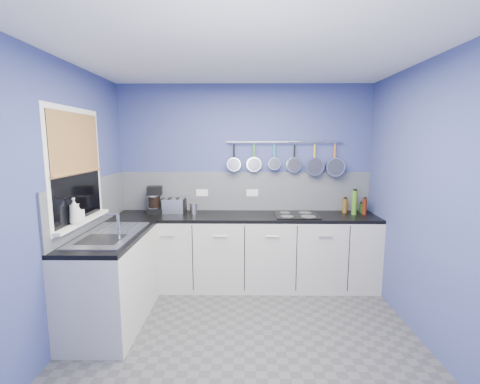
{
  "coord_description": "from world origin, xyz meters",
  "views": [
    {
      "loc": [
        -0.01,
        -2.82,
        1.79
      ],
      "look_at": [
        -0.05,
        0.75,
        1.25
      ],
      "focal_mm": 25.21,
      "sensor_mm": 36.0,
      "label": 1
    }
  ],
  "objects_px": {
    "soap_bottle_a": "(74,211)",
    "canister": "(194,208)",
    "soap_bottle_b": "(78,213)",
    "coffee_maker": "(155,200)",
    "toaster": "(174,206)",
    "hob": "(296,215)",
    "paper_towel": "(153,201)"
  },
  "relations": [
    {
      "from": "toaster",
      "to": "hob",
      "type": "distance_m",
      "value": 1.52
    },
    {
      "from": "coffee_maker",
      "to": "soap_bottle_b",
      "type": "bearing_deg",
      "value": -119.26
    },
    {
      "from": "toaster",
      "to": "paper_towel",
      "type": "bearing_deg",
      "value": -178.92
    },
    {
      "from": "toaster",
      "to": "canister",
      "type": "relative_size",
      "value": 2.19
    },
    {
      "from": "soap_bottle_b",
      "to": "paper_towel",
      "type": "xyz_separation_m",
      "value": [
        0.39,
        1.1,
        -0.09
      ]
    },
    {
      "from": "soap_bottle_b",
      "to": "canister",
      "type": "distance_m",
      "value": 1.42
    },
    {
      "from": "paper_towel",
      "to": "canister",
      "type": "xyz_separation_m",
      "value": [
        0.5,
        -0.01,
        -0.09
      ]
    },
    {
      "from": "soap_bottle_a",
      "to": "coffee_maker",
      "type": "distance_m",
      "value": 1.24
    },
    {
      "from": "soap_bottle_a",
      "to": "paper_towel",
      "type": "height_order",
      "value": "soap_bottle_a"
    },
    {
      "from": "coffee_maker",
      "to": "toaster",
      "type": "distance_m",
      "value": 0.25
    },
    {
      "from": "coffee_maker",
      "to": "soap_bottle_a",
      "type": "bearing_deg",
      "value": -118.15
    },
    {
      "from": "paper_towel",
      "to": "canister",
      "type": "distance_m",
      "value": 0.51
    },
    {
      "from": "coffee_maker",
      "to": "toaster",
      "type": "bearing_deg",
      "value": -1.77
    },
    {
      "from": "coffee_maker",
      "to": "hob",
      "type": "distance_m",
      "value": 1.76
    },
    {
      "from": "soap_bottle_b",
      "to": "canister",
      "type": "xyz_separation_m",
      "value": [
        0.9,
        1.09,
        -0.17
      ]
    },
    {
      "from": "hob",
      "to": "soap_bottle_a",
      "type": "bearing_deg",
      "value": -153.98
    },
    {
      "from": "soap_bottle_a",
      "to": "canister",
      "type": "bearing_deg",
      "value": 52.17
    },
    {
      "from": "canister",
      "to": "hob",
      "type": "bearing_deg",
      "value": -4.68
    },
    {
      "from": "paper_towel",
      "to": "coffee_maker",
      "type": "height_order",
      "value": "coffee_maker"
    },
    {
      "from": "soap_bottle_b",
      "to": "coffee_maker",
      "type": "bearing_deg",
      "value": 69.42
    },
    {
      "from": "soap_bottle_a",
      "to": "toaster",
      "type": "xyz_separation_m",
      "value": [
        0.64,
        1.19,
        -0.18
      ]
    },
    {
      "from": "soap_bottle_b",
      "to": "canister",
      "type": "bearing_deg",
      "value": 50.48
    },
    {
      "from": "paper_towel",
      "to": "coffee_maker",
      "type": "distance_m",
      "value": 0.03
    },
    {
      "from": "soap_bottle_b",
      "to": "toaster",
      "type": "relative_size",
      "value": 0.62
    },
    {
      "from": "soap_bottle_b",
      "to": "canister",
      "type": "height_order",
      "value": "soap_bottle_b"
    },
    {
      "from": "canister",
      "to": "paper_towel",
      "type": "bearing_deg",
      "value": 178.36
    },
    {
      "from": "toaster",
      "to": "hob",
      "type": "bearing_deg",
      "value": -9.31
    },
    {
      "from": "soap_bottle_a",
      "to": "canister",
      "type": "relative_size",
      "value": 1.89
    },
    {
      "from": "soap_bottle_b",
      "to": "toaster",
      "type": "height_order",
      "value": "soap_bottle_b"
    },
    {
      "from": "toaster",
      "to": "hob",
      "type": "relative_size",
      "value": 0.54
    },
    {
      "from": "paper_towel",
      "to": "canister",
      "type": "bearing_deg",
      "value": -1.64
    },
    {
      "from": "soap_bottle_a",
      "to": "soap_bottle_b",
      "type": "relative_size",
      "value": 1.39
    }
  ]
}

